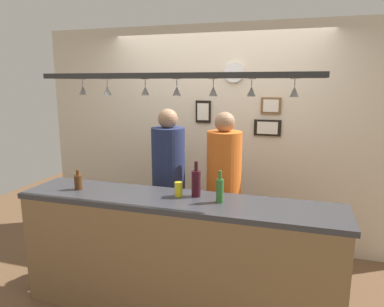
{
  "coord_description": "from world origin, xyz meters",
  "views": [
    {
      "loc": [
        0.93,
        -2.93,
        1.95
      ],
      "look_at": [
        0.0,
        0.1,
        1.3
      ],
      "focal_mm": 32.69,
      "sensor_mm": 36.0,
      "label": 1
    }
  ],
  "objects_px": {
    "bottle_wine_dark_red": "(196,183)",
    "person_left_navy_shirt": "(169,174)",
    "drink_can": "(179,189)",
    "person_middle_orange_shirt": "(224,180)",
    "picture_frame_lower_pair": "(267,128)",
    "wall_clock": "(234,73)",
    "picture_frame_upper_small": "(271,106)",
    "picture_frame_crest": "(203,112)",
    "bottle_beer_brown_stubby": "(78,182)",
    "bottle_beer_green_import": "(220,190)"
  },
  "relations": [
    {
      "from": "person_middle_orange_shirt",
      "to": "bottle_wine_dark_red",
      "type": "relative_size",
      "value": 5.58
    },
    {
      "from": "drink_can",
      "to": "picture_frame_lower_pair",
      "type": "bearing_deg",
      "value": 66.22
    },
    {
      "from": "person_middle_orange_shirt",
      "to": "drink_can",
      "type": "bearing_deg",
      "value": -112.78
    },
    {
      "from": "person_middle_orange_shirt",
      "to": "picture_frame_crest",
      "type": "relative_size",
      "value": 6.44
    },
    {
      "from": "person_middle_orange_shirt",
      "to": "bottle_beer_green_import",
      "type": "height_order",
      "value": "person_middle_orange_shirt"
    },
    {
      "from": "bottle_wine_dark_red",
      "to": "drink_can",
      "type": "relative_size",
      "value": 2.46
    },
    {
      "from": "bottle_wine_dark_red",
      "to": "bottle_beer_green_import",
      "type": "relative_size",
      "value": 1.15
    },
    {
      "from": "bottle_beer_green_import",
      "to": "drink_can",
      "type": "xyz_separation_m",
      "value": [
        -0.36,
        0.05,
        -0.04
      ]
    },
    {
      "from": "picture_frame_crest",
      "to": "picture_frame_upper_small",
      "type": "height_order",
      "value": "picture_frame_upper_small"
    },
    {
      "from": "bottle_beer_brown_stubby",
      "to": "picture_frame_lower_pair",
      "type": "relative_size",
      "value": 0.6
    },
    {
      "from": "picture_frame_upper_small",
      "to": "wall_clock",
      "type": "height_order",
      "value": "wall_clock"
    },
    {
      "from": "drink_can",
      "to": "person_middle_orange_shirt",
      "type": "bearing_deg",
      "value": 67.22
    },
    {
      "from": "person_left_navy_shirt",
      "to": "wall_clock",
      "type": "distance_m",
      "value": 1.37
    },
    {
      "from": "bottle_wine_dark_red",
      "to": "drink_can",
      "type": "distance_m",
      "value": 0.15
    },
    {
      "from": "person_left_navy_shirt",
      "to": "person_middle_orange_shirt",
      "type": "height_order",
      "value": "person_left_navy_shirt"
    },
    {
      "from": "picture_frame_crest",
      "to": "picture_frame_lower_pair",
      "type": "xyz_separation_m",
      "value": [
        0.75,
        0.0,
        -0.16
      ]
    },
    {
      "from": "bottle_beer_brown_stubby",
      "to": "drink_can",
      "type": "height_order",
      "value": "bottle_beer_brown_stubby"
    },
    {
      "from": "person_left_navy_shirt",
      "to": "person_middle_orange_shirt",
      "type": "distance_m",
      "value": 0.58
    },
    {
      "from": "person_middle_orange_shirt",
      "to": "person_left_navy_shirt",
      "type": "bearing_deg",
      "value": -180.0
    },
    {
      "from": "person_middle_orange_shirt",
      "to": "picture_frame_lower_pair",
      "type": "distance_m",
      "value": 0.92
    },
    {
      "from": "person_left_navy_shirt",
      "to": "bottle_wine_dark_red",
      "type": "relative_size",
      "value": 5.64
    },
    {
      "from": "bottle_wine_dark_red",
      "to": "wall_clock",
      "type": "distance_m",
      "value": 1.59
    },
    {
      "from": "picture_frame_lower_pair",
      "to": "picture_frame_upper_small",
      "type": "bearing_deg",
      "value": 0.0
    },
    {
      "from": "person_left_navy_shirt",
      "to": "drink_can",
      "type": "xyz_separation_m",
      "value": [
        0.32,
        -0.6,
        0.05
      ]
    },
    {
      "from": "bottle_beer_green_import",
      "to": "person_left_navy_shirt",
      "type": "bearing_deg",
      "value": 136.25
    },
    {
      "from": "bottle_wine_dark_red",
      "to": "picture_frame_crest",
      "type": "distance_m",
      "value": 1.42
    },
    {
      "from": "person_left_navy_shirt",
      "to": "picture_frame_upper_small",
      "type": "relative_size",
      "value": 7.69
    },
    {
      "from": "picture_frame_lower_pair",
      "to": "person_left_navy_shirt",
      "type": "bearing_deg",
      "value": -141.19
    },
    {
      "from": "picture_frame_upper_small",
      "to": "bottle_beer_brown_stubby",
      "type": "bearing_deg",
      "value": -137.22
    },
    {
      "from": "bottle_wine_dark_red",
      "to": "drink_can",
      "type": "height_order",
      "value": "bottle_wine_dark_red"
    },
    {
      "from": "bottle_wine_dark_red",
      "to": "person_left_navy_shirt",
      "type": "bearing_deg",
      "value": 129.2
    },
    {
      "from": "bottle_beer_brown_stubby",
      "to": "picture_frame_upper_small",
      "type": "xyz_separation_m",
      "value": [
        1.54,
        1.42,
        0.61
      ]
    },
    {
      "from": "person_left_navy_shirt",
      "to": "bottle_beer_brown_stubby",
      "type": "xyz_separation_m",
      "value": [
        -0.6,
        -0.69,
        0.06
      ]
    },
    {
      "from": "bottle_beer_brown_stubby",
      "to": "picture_frame_crest",
      "type": "xyz_separation_m",
      "value": [
        0.76,
        1.42,
        0.53
      ]
    },
    {
      "from": "bottle_beer_brown_stubby",
      "to": "picture_frame_lower_pair",
      "type": "xyz_separation_m",
      "value": [
        1.51,
        1.42,
        0.36
      ]
    },
    {
      "from": "person_left_navy_shirt",
      "to": "bottle_wine_dark_red",
      "type": "distance_m",
      "value": 0.74
    },
    {
      "from": "bottle_wine_dark_red",
      "to": "bottle_beer_brown_stubby",
      "type": "xyz_separation_m",
      "value": [
        -1.06,
        -0.12,
        -0.05
      ]
    },
    {
      "from": "person_left_navy_shirt",
      "to": "bottle_wine_dark_red",
      "type": "xyz_separation_m",
      "value": [
        0.46,
        -0.56,
        0.11
      ]
    },
    {
      "from": "picture_frame_crest",
      "to": "wall_clock",
      "type": "height_order",
      "value": "wall_clock"
    },
    {
      "from": "person_middle_orange_shirt",
      "to": "picture_frame_lower_pair",
      "type": "bearing_deg",
      "value": 65.4
    },
    {
      "from": "bottle_wine_dark_red",
      "to": "drink_can",
      "type": "bearing_deg",
      "value": -163.6
    },
    {
      "from": "person_left_navy_shirt",
      "to": "bottle_beer_brown_stubby",
      "type": "distance_m",
      "value": 0.91
    },
    {
      "from": "picture_frame_crest",
      "to": "drink_can",
      "type": "bearing_deg",
      "value": -83.19
    },
    {
      "from": "bottle_beer_green_import",
      "to": "picture_frame_upper_small",
      "type": "height_order",
      "value": "picture_frame_upper_small"
    },
    {
      "from": "person_middle_orange_shirt",
      "to": "bottle_beer_brown_stubby",
      "type": "distance_m",
      "value": 1.36
    },
    {
      "from": "bottle_wine_dark_red",
      "to": "wall_clock",
      "type": "height_order",
      "value": "wall_clock"
    },
    {
      "from": "bottle_beer_green_import",
      "to": "picture_frame_lower_pair",
      "type": "relative_size",
      "value": 0.87
    },
    {
      "from": "picture_frame_lower_pair",
      "to": "drink_can",
      "type": "bearing_deg",
      "value": -113.78
    },
    {
      "from": "person_left_navy_shirt",
      "to": "person_middle_orange_shirt",
      "type": "xyz_separation_m",
      "value": [
        0.58,
        0.0,
        -0.01
      ]
    },
    {
      "from": "picture_frame_crest",
      "to": "picture_frame_upper_small",
      "type": "distance_m",
      "value": 0.78
    }
  ]
}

